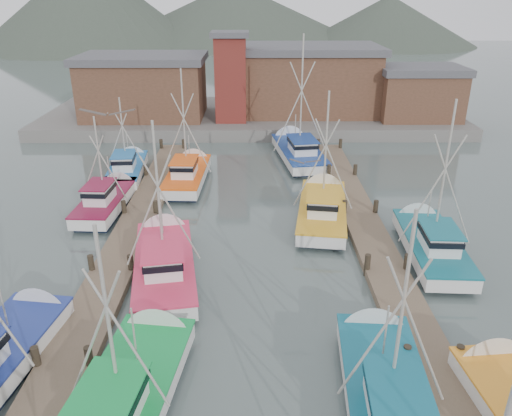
{
  "coord_description": "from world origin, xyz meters",
  "views": [
    {
      "loc": [
        0.23,
        -16.96,
        13.48
      ],
      "look_at": [
        0.36,
        7.69,
        2.6
      ],
      "focal_mm": 35.0,
      "sensor_mm": 36.0,
      "label": 1
    }
  ],
  "objects_px": {
    "lookout_tower": "(231,77)",
    "boat_12": "(188,174)",
    "boat_4": "(129,394)",
    "boat_8": "(165,261)"
  },
  "relations": [
    {
      "from": "lookout_tower",
      "to": "boat_12",
      "type": "relative_size",
      "value": 0.93
    },
    {
      "from": "lookout_tower",
      "to": "boat_4",
      "type": "bearing_deg",
      "value": -93.25
    },
    {
      "from": "boat_4",
      "to": "boat_8",
      "type": "xyz_separation_m",
      "value": [
        -0.26,
        9.16,
        0.0
      ]
    },
    {
      "from": "boat_8",
      "to": "boat_12",
      "type": "xyz_separation_m",
      "value": [
        -0.34,
        13.15,
        0.0
      ]
    },
    {
      "from": "lookout_tower",
      "to": "boat_12",
      "type": "height_order",
      "value": "lookout_tower"
    },
    {
      "from": "boat_4",
      "to": "boat_12",
      "type": "distance_m",
      "value": 22.32
    },
    {
      "from": "lookout_tower",
      "to": "boat_8",
      "type": "xyz_separation_m",
      "value": [
        -2.35,
        -27.64,
        -4.87
      ]
    },
    {
      "from": "boat_4",
      "to": "boat_8",
      "type": "relative_size",
      "value": 1.0
    },
    {
      "from": "boat_4",
      "to": "boat_8",
      "type": "bearing_deg",
      "value": 98.95
    },
    {
      "from": "boat_4",
      "to": "lookout_tower",
      "type": "bearing_deg",
      "value": 94.07
    }
  ]
}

